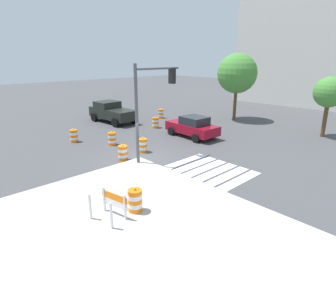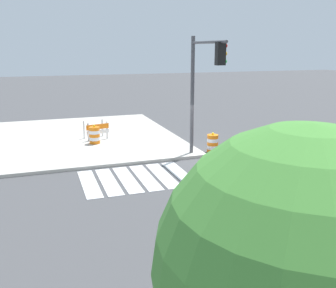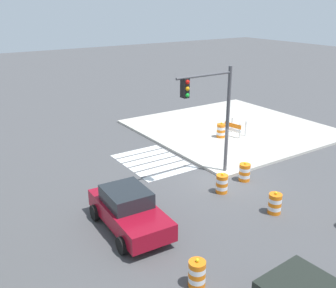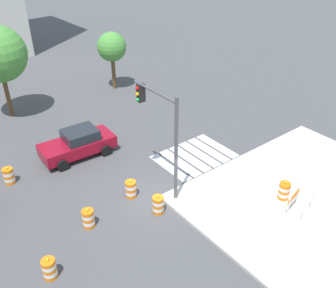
{
  "view_description": "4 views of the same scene",
  "coord_description": "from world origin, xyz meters",
  "px_view_note": "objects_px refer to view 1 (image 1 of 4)",
  "views": [
    {
      "loc": [
        12.87,
        -9.76,
        5.96
      ],
      "look_at": [
        1.19,
        1.21,
        1.0
      ],
      "focal_mm": 30.06,
      "sensor_mm": 36.0,
      "label": 1
    },
    {
      "loc": [
        7.46,
        15.7,
        5.1
      ],
      "look_at": [
        2.25,
        0.66,
        1.02
      ],
      "focal_mm": 39.96,
      "sensor_mm": 36.0,
      "label": 2
    },
    {
      "loc": [
        -13.45,
        12.36,
        8.59
      ],
      "look_at": [
        2.39,
        1.83,
        1.58
      ],
      "focal_mm": 41.66,
      "sensor_mm": 36.0,
      "label": 3
    },
    {
      "loc": [
        -8.87,
        -12.08,
        12.37
      ],
      "look_at": [
        1.88,
        1.65,
        1.73
      ],
      "focal_mm": 40.56,
      "sensor_mm": 36.0,
      "label": 4
    }
  ],
  "objects_px": {
    "traffic_barrel_crosswalk_end": "(161,114)",
    "traffic_barrel_median_near": "(143,145)",
    "pickup_truck": "(111,112)",
    "traffic_barrel_far_curb": "(74,136)",
    "street_tree_streetside_mid": "(329,93)",
    "sports_car": "(192,127)",
    "traffic_barrel_median_far": "(155,123)",
    "construction_barricade": "(111,203)",
    "traffic_barrel_near_corner": "(123,153)",
    "traffic_barrel_lane_center": "(112,139)",
    "traffic_light_pole": "(152,95)",
    "traffic_barrel_on_sidewalk": "(135,200)",
    "street_tree_streetside_near": "(237,74)"
  },
  "relations": [
    {
      "from": "traffic_barrel_on_sidewalk",
      "to": "street_tree_streetside_near",
      "type": "xyz_separation_m",
      "value": [
        -7.51,
        17.85,
        3.86
      ]
    },
    {
      "from": "traffic_barrel_near_corner",
      "to": "traffic_barrel_lane_center",
      "type": "relative_size",
      "value": 1.0
    },
    {
      "from": "traffic_barrel_near_corner",
      "to": "traffic_barrel_on_sidewalk",
      "type": "distance_m",
      "value": 6.3
    },
    {
      "from": "traffic_barrel_lane_center",
      "to": "traffic_barrel_on_sidewalk",
      "type": "xyz_separation_m",
      "value": [
        8.53,
        -4.36,
        0.15
      ]
    },
    {
      "from": "traffic_barrel_crosswalk_end",
      "to": "traffic_barrel_on_sidewalk",
      "type": "distance_m",
      "value": 18.4
    },
    {
      "from": "pickup_truck",
      "to": "traffic_barrel_far_curb",
      "type": "distance_m",
      "value": 6.86
    },
    {
      "from": "sports_car",
      "to": "traffic_barrel_far_curb",
      "type": "distance_m",
      "value": 8.91
    },
    {
      "from": "traffic_barrel_median_near",
      "to": "traffic_barrel_median_far",
      "type": "distance_m",
      "value": 6.68
    },
    {
      "from": "sports_car",
      "to": "traffic_barrel_median_far",
      "type": "distance_m",
      "value": 4.21
    },
    {
      "from": "traffic_barrel_on_sidewalk",
      "to": "traffic_light_pole",
      "type": "xyz_separation_m",
      "value": [
        -4.23,
        4.49,
        3.31
      ]
    },
    {
      "from": "street_tree_streetside_mid",
      "to": "traffic_barrel_far_curb",
      "type": "bearing_deg",
      "value": -128.84
    },
    {
      "from": "sports_car",
      "to": "traffic_barrel_median_far",
      "type": "bearing_deg",
      "value": -177.4
    },
    {
      "from": "traffic_light_pole",
      "to": "traffic_barrel_median_near",
      "type": "bearing_deg",
      "value": 163.2
    },
    {
      "from": "pickup_truck",
      "to": "traffic_barrel_median_near",
      "type": "distance_m",
      "value": 9.78
    },
    {
      "from": "traffic_barrel_far_curb",
      "to": "traffic_barrel_on_sidewalk",
      "type": "height_order",
      "value": "traffic_barrel_on_sidewalk"
    },
    {
      "from": "traffic_barrel_median_near",
      "to": "traffic_barrel_lane_center",
      "type": "bearing_deg",
      "value": -167.31
    },
    {
      "from": "street_tree_streetside_mid",
      "to": "construction_barricade",
      "type": "bearing_deg",
      "value": -93.46
    },
    {
      "from": "street_tree_streetside_mid",
      "to": "traffic_barrel_crosswalk_end",
      "type": "bearing_deg",
      "value": -161.74
    },
    {
      "from": "pickup_truck",
      "to": "traffic_barrel_lane_center",
      "type": "height_order",
      "value": "pickup_truck"
    },
    {
      "from": "traffic_barrel_crosswalk_end",
      "to": "sports_car",
      "type": "bearing_deg",
      "value": -22.59
    },
    {
      "from": "traffic_barrel_near_corner",
      "to": "traffic_barrel_median_near",
      "type": "distance_m",
      "value": 1.86
    },
    {
      "from": "traffic_barrel_near_corner",
      "to": "traffic_barrel_median_far",
      "type": "height_order",
      "value": "same"
    },
    {
      "from": "traffic_barrel_median_near",
      "to": "construction_barricade",
      "type": "height_order",
      "value": "construction_barricade"
    },
    {
      "from": "pickup_truck",
      "to": "traffic_barrel_on_sidewalk",
      "type": "xyz_separation_m",
      "value": [
        14.97,
        -8.37,
        -0.37
      ]
    },
    {
      "from": "traffic_barrel_near_corner",
      "to": "traffic_barrel_median_near",
      "type": "xyz_separation_m",
      "value": [
        -0.36,
        1.82,
        0.0
      ]
    },
    {
      "from": "construction_barricade",
      "to": "street_tree_streetside_near",
      "type": "relative_size",
      "value": 0.22
    },
    {
      "from": "traffic_barrel_median_far",
      "to": "traffic_barrel_on_sidewalk",
      "type": "relative_size",
      "value": 1.0
    },
    {
      "from": "traffic_barrel_far_curb",
      "to": "street_tree_streetside_mid",
      "type": "xyz_separation_m",
      "value": [
        11.95,
        14.84,
        2.96
      ]
    },
    {
      "from": "traffic_barrel_near_corner",
      "to": "traffic_barrel_crosswalk_end",
      "type": "distance_m",
      "value": 12.42
    },
    {
      "from": "traffic_barrel_median_far",
      "to": "traffic_barrel_far_curb",
      "type": "bearing_deg",
      "value": -96.35
    },
    {
      "from": "traffic_barrel_crosswalk_end",
      "to": "traffic_barrel_lane_center",
      "type": "bearing_deg",
      "value": -62.43
    },
    {
      "from": "traffic_barrel_median_far",
      "to": "traffic_light_pole",
      "type": "bearing_deg",
      "value": -41.8
    },
    {
      "from": "traffic_barrel_lane_center",
      "to": "traffic_barrel_on_sidewalk",
      "type": "bearing_deg",
      "value": -27.06
    },
    {
      "from": "street_tree_streetside_near",
      "to": "pickup_truck",
      "type": "bearing_deg",
      "value": -128.2
    },
    {
      "from": "traffic_barrel_median_near",
      "to": "traffic_barrel_on_sidewalk",
      "type": "bearing_deg",
      "value": -40.55
    },
    {
      "from": "traffic_barrel_near_corner",
      "to": "traffic_barrel_lane_center",
      "type": "bearing_deg",
      "value": 158.56
    },
    {
      "from": "traffic_barrel_near_corner",
      "to": "street_tree_streetside_mid",
      "type": "relative_size",
      "value": 0.22
    },
    {
      "from": "traffic_light_pole",
      "to": "traffic_barrel_median_far",
      "type": "bearing_deg",
      "value": 138.2
    },
    {
      "from": "traffic_barrel_far_curb",
      "to": "construction_barricade",
      "type": "distance_m",
      "value": 11.43
    },
    {
      "from": "traffic_barrel_on_sidewalk",
      "to": "traffic_barrel_far_curb",
      "type": "bearing_deg",
      "value": 166.19
    },
    {
      "from": "traffic_barrel_crosswalk_end",
      "to": "traffic_barrel_median_near",
      "type": "height_order",
      "value": "same"
    },
    {
      "from": "sports_car",
      "to": "traffic_barrel_on_sidewalk",
      "type": "relative_size",
      "value": 4.3
    },
    {
      "from": "traffic_barrel_median_near",
      "to": "street_tree_streetside_mid",
      "type": "height_order",
      "value": "street_tree_streetside_mid"
    },
    {
      "from": "street_tree_streetside_near",
      "to": "construction_barricade",
      "type": "bearing_deg",
      "value": -68.86
    },
    {
      "from": "traffic_barrel_crosswalk_end",
      "to": "traffic_barrel_on_sidewalk",
      "type": "xyz_separation_m",
      "value": [
        13.04,
        -12.99,
        0.15
      ]
    },
    {
      "from": "pickup_truck",
      "to": "traffic_barrel_median_near",
      "type": "height_order",
      "value": "pickup_truck"
    },
    {
      "from": "traffic_barrel_far_curb",
      "to": "traffic_light_pole",
      "type": "xyz_separation_m",
      "value": [
        6.86,
        1.77,
        3.46
      ]
    },
    {
      "from": "street_tree_streetside_near",
      "to": "traffic_barrel_median_far",
      "type": "bearing_deg",
      "value": -109.34
    },
    {
      "from": "traffic_barrel_crosswalk_end",
      "to": "traffic_barrel_median_far",
      "type": "relative_size",
      "value": 1.0
    },
    {
      "from": "traffic_barrel_median_far",
      "to": "traffic_light_pole",
      "type": "relative_size",
      "value": 0.19
    }
  ]
}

